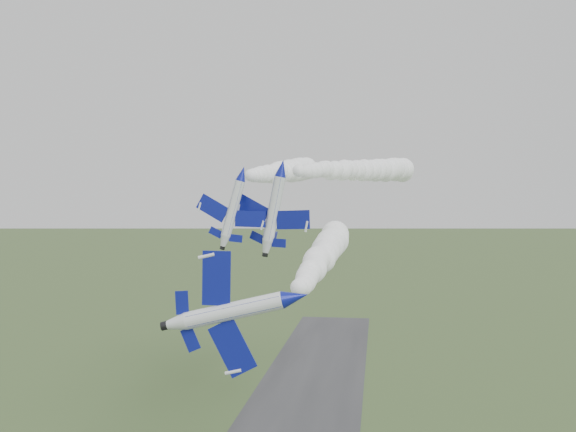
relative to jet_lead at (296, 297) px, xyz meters
name	(u,v)px	position (x,y,z in m)	size (l,w,h in m)	color
jet_lead	(296,297)	(0.00, 0.00, 0.00)	(4.12, 14.32, 11.54)	white
smoke_trail_jet_lead	(324,253)	(-0.28, 34.45, 1.35)	(5.23, 61.34, 5.23)	white
jet_pair_left	(242,173)	(-10.95, 27.41, 12.75)	(9.59, 11.92, 3.67)	white
smoke_trail_jet_pair_left	(283,172)	(-9.51, 55.94, 14.32)	(4.81, 51.37, 4.81)	white
jet_pair_right	(281,168)	(-5.49, 27.47, 13.46)	(11.28, 13.41, 3.91)	white
smoke_trail_jet_pair_right	(363,170)	(4.70, 59.81, 14.66)	(4.96, 60.67, 4.96)	white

